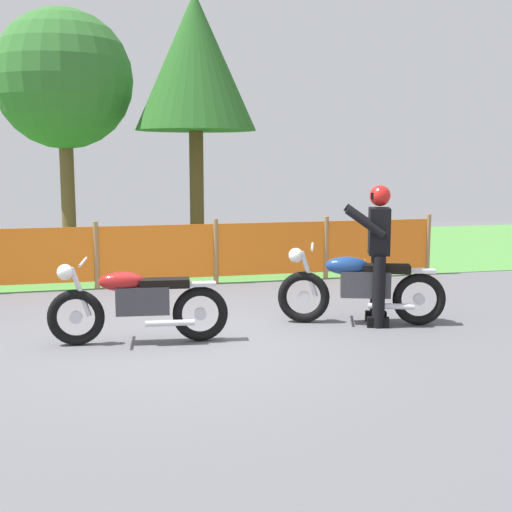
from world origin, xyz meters
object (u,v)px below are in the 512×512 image
object	(u,v)px
motorcycle_lead	(137,303)
rider_trailing	(377,250)
motorcycle_trailing	(360,286)
traffic_cone	(365,275)

from	to	relation	value
motorcycle_lead	rider_trailing	bearing A→B (deg)	-170.08
motorcycle_trailing	traffic_cone	bearing A→B (deg)	-95.42
rider_trailing	traffic_cone	xyz separation A→B (m)	(0.65, 1.90, -0.66)
rider_trailing	traffic_cone	world-z (taller)	rider_trailing
traffic_cone	rider_trailing	bearing A→B (deg)	-108.96
motorcycle_lead	traffic_cone	distance (m)	4.10
motorcycle_trailing	rider_trailing	size ratio (longest dim) A/B	1.16
motorcycle_lead	motorcycle_trailing	xyz separation A→B (m)	(2.69, 0.24, 0.02)
motorcycle_lead	rider_trailing	distance (m)	2.92
motorcycle_lead	rider_trailing	size ratio (longest dim) A/B	1.15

